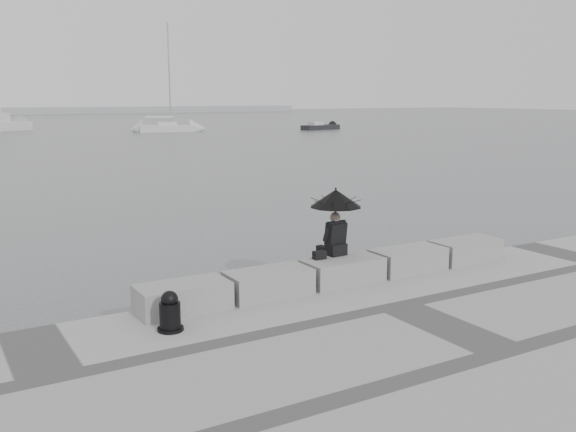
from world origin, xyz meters
TOP-DOWN VIEW (x-y plane):
  - ground at (0.00, 0.00)m, footprint 360.00×360.00m
  - stone_block_far_left at (-3.40, -0.45)m, footprint 1.60×0.80m
  - stone_block_left at (-1.70, -0.45)m, footprint 1.60×0.80m
  - stone_block_centre at (0.00, -0.45)m, footprint 1.60×0.80m
  - stone_block_right at (1.70, -0.45)m, footprint 1.60×0.80m
  - stone_block_far_right at (3.40, -0.45)m, footprint 1.60×0.80m
  - seated_person at (0.05, -0.10)m, footprint 1.06×1.06m
  - bag at (-0.42, -0.23)m, footprint 0.26×0.15m
  - mooring_bollard at (-3.93, -1.25)m, footprint 0.42×0.42m
  - sailboat_right at (19.79, 63.89)m, footprint 6.88×4.29m
  - small_motorboat at (38.72, 59.11)m, footprint 5.92×2.84m

SIDE VIEW (x-z plane):
  - ground at x=0.00m, z-range 0.00..0.00m
  - small_motorboat at x=38.72m, z-range -0.23..0.87m
  - sailboat_right at x=19.79m, z-range -5.91..6.99m
  - stone_block_far_left at x=-3.40m, z-range 0.50..1.00m
  - stone_block_left at x=-1.70m, z-range 0.50..1.00m
  - stone_block_centre at x=0.00m, z-range 0.50..1.00m
  - stone_block_right at x=1.70m, z-range 0.50..1.00m
  - stone_block_far_right at x=3.40m, z-range 0.50..1.00m
  - mooring_bollard at x=-3.93m, z-range 0.45..1.11m
  - bag at x=-0.42m, z-range 1.00..1.17m
  - seated_person at x=0.05m, z-range 1.28..2.67m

